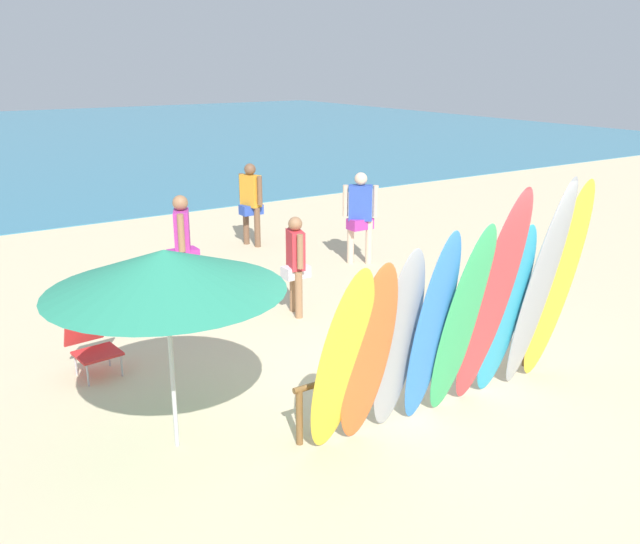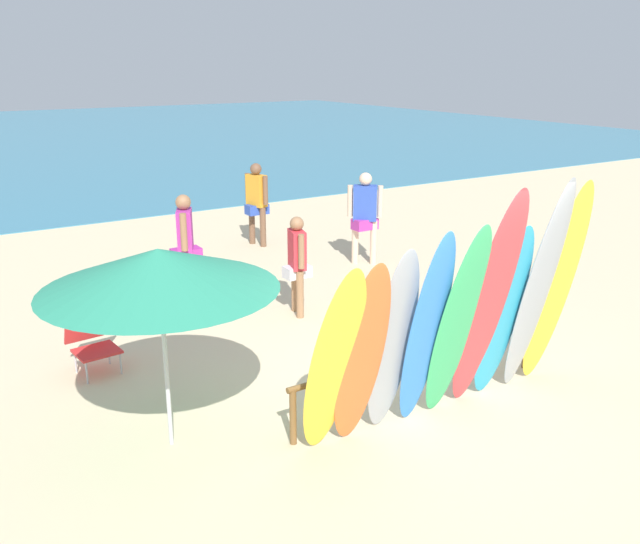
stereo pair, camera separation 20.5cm
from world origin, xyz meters
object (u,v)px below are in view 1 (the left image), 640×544
at_px(surfboard_red_5, 492,301).
at_px(beachgoer_midbeach, 251,199).
at_px(surfboard_teal_6, 506,312).
at_px(beach_chair_red, 91,339).
at_px(surfboard_grey_2, 399,342).
at_px(surfboard_yellow_0, 341,364).
at_px(beach_umbrella, 165,270).
at_px(surfboard_orange_1, 368,356).
at_px(surfboard_green_4, 462,322).
at_px(beachgoer_strolling, 360,212).
at_px(surfboard_yellow_8, 557,283).
at_px(beachgoer_by_water, 183,241).
at_px(surfboard_grey_7, 540,287).
at_px(surfboard_blue_3, 432,330).
at_px(surfboard_rack, 427,359).
at_px(beachgoer_photographing, 296,259).

relative_size(surfboard_red_5, beachgoer_midbeach, 1.54).
bearing_deg(surfboard_teal_6, beach_chair_red, 135.68).
height_order(surfboard_grey_2, surfboard_red_5, surfboard_red_5).
bearing_deg(surfboard_yellow_0, surfboard_teal_6, -3.82).
bearing_deg(beach_umbrella, surfboard_teal_6, -16.91).
height_order(surfboard_orange_1, beach_umbrella, beach_umbrella).
height_order(surfboard_green_4, surfboard_teal_6, surfboard_green_4).
xyz_separation_m(surfboard_grey_2, beachgoer_strolling, (3.34, 5.14, -0.02)).
bearing_deg(beach_umbrella, surfboard_yellow_8, -14.72).
distance_m(surfboard_yellow_0, beachgoer_by_water, 5.06).
relative_size(surfboard_orange_1, surfboard_teal_6, 0.96).
bearing_deg(surfboard_grey_7, surfboard_green_4, 175.25).
bearing_deg(surfboard_grey_7, surfboard_blue_3, 173.79).
bearing_deg(surfboard_yellow_0, surfboard_grey_7, -6.05).
relative_size(surfboard_rack, surfboard_yellow_8, 1.36).
distance_m(surfboard_orange_1, surfboard_grey_2, 0.44).
bearing_deg(beachgoer_strolling, beachgoer_by_water, 40.35).
height_order(surfboard_grey_2, surfboard_grey_7, surfboard_grey_7).
distance_m(surfboard_grey_7, beach_umbrella, 4.08).
bearing_deg(surfboard_blue_3, beachgoer_by_water, 94.39).
relative_size(surfboard_yellow_8, beachgoer_by_water, 1.48).
bearing_deg(surfboard_green_4, surfboard_orange_1, 173.01).
xyz_separation_m(beachgoer_photographing, beach_umbrella, (-2.92, -2.49, 0.96)).
bearing_deg(surfboard_blue_3, beach_chair_red, 125.50).
height_order(beachgoer_by_water, beach_umbrella, beach_umbrella).
xyz_separation_m(surfboard_yellow_0, surfboard_green_4, (1.48, -0.04, 0.10)).
height_order(surfboard_orange_1, beachgoer_photographing, surfboard_orange_1).
bearing_deg(beach_umbrella, beachgoer_midbeach, 56.47).
height_order(surfboard_grey_7, beachgoer_by_water, surfboard_grey_7).
xyz_separation_m(surfboard_orange_1, surfboard_grey_7, (2.32, -0.07, 0.28)).
distance_m(surfboard_grey_7, beachgoer_strolling, 5.49).
xyz_separation_m(surfboard_rack, beachgoer_midbeach, (1.54, 7.06, 0.47)).
bearing_deg(beachgoer_by_water, surfboard_grey_7, 47.13).
bearing_deg(beachgoer_midbeach, surfboard_red_5, 156.80).
xyz_separation_m(surfboard_rack, surfboard_green_4, (-0.00, -0.49, 0.60)).
distance_m(surfboard_blue_3, surfboard_grey_7, 1.56).
distance_m(surfboard_teal_6, beachgoer_photographing, 3.59).
relative_size(surfboard_rack, beachgoer_by_water, 2.01).
xyz_separation_m(surfboard_teal_6, beachgoer_photographing, (-0.55, 3.54, -0.17)).
bearing_deg(beachgoer_photographing, surfboard_green_4, 12.19).
bearing_deg(beachgoer_by_water, surfboard_grey_2, 27.22).
xyz_separation_m(surfboard_grey_2, beach_chair_red, (-2.20, 3.18, -0.58)).
distance_m(surfboard_yellow_0, surfboard_blue_3, 1.11).
xyz_separation_m(surfboard_blue_3, beachgoer_photographing, (0.59, 3.58, -0.22)).
distance_m(surfboard_blue_3, beach_umbrella, 2.68).
bearing_deg(surfboard_green_4, surfboard_grey_7, -4.32).
bearing_deg(surfboard_yellow_8, surfboard_orange_1, 178.28).
bearing_deg(surfboard_grey_2, beach_chair_red, 120.67).
xyz_separation_m(surfboard_blue_3, surfboard_teal_6, (1.13, 0.04, -0.05)).
bearing_deg(beach_chair_red, beachgoer_photographing, -0.42).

